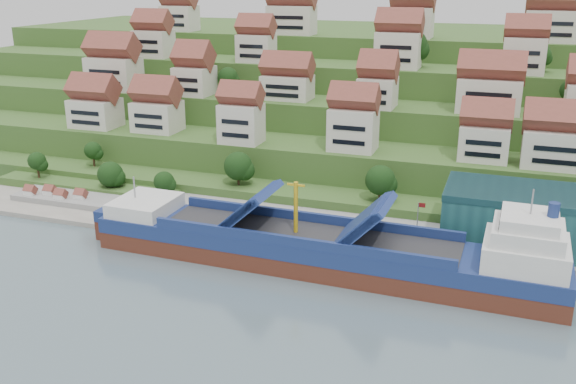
% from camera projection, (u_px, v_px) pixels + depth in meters
% --- Properties ---
extents(ground, '(300.00, 300.00, 0.00)m').
position_uv_depth(ground, '(302.00, 264.00, 111.80)').
color(ground, slate).
rests_on(ground, ground).
extents(quay, '(180.00, 14.00, 2.20)m').
position_uv_depth(quay, '(430.00, 241.00, 118.61)').
color(quay, gray).
rests_on(quay, ground).
extents(pebble_beach, '(45.00, 20.00, 1.00)m').
position_uv_depth(pebble_beach, '(68.00, 203.00, 140.46)').
color(pebble_beach, gray).
rests_on(pebble_beach, ground).
extents(hillside, '(260.00, 128.00, 31.00)m').
position_uv_depth(hillside, '(405.00, 100.00, 200.91)').
color(hillside, '#2D4C1E').
rests_on(hillside, ground).
extents(hillside_village, '(157.74, 63.56, 28.23)m').
position_uv_depth(hillside_village, '(386.00, 77.00, 156.98)').
color(hillside_village, beige).
rests_on(hillside_village, ground).
extents(hillside_trees, '(142.12, 62.16, 31.72)m').
position_uv_depth(hillside_trees, '(335.00, 109.00, 150.82)').
color(hillside_trees, '#183913').
rests_on(hillside_trees, ground).
extents(flagpole, '(1.28, 0.16, 8.00)m').
position_uv_depth(flagpole, '(418.00, 220.00, 112.87)').
color(flagpole, gray).
rests_on(flagpole, quay).
extents(beach_huts, '(14.40, 3.70, 2.20)m').
position_uv_depth(beach_huts, '(56.00, 197.00, 139.45)').
color(beach_huts, white).
rests_on(beach_huts, pebble_beach).
extents(cargo_ship, '(80.72, 14.04, 17.88)m').
position_uv_depth(cargo_ship, '(331.00, 251.00, 109.03)').
color(cargo_ship, '#532619').
rests_on(cargo_ship, ground).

